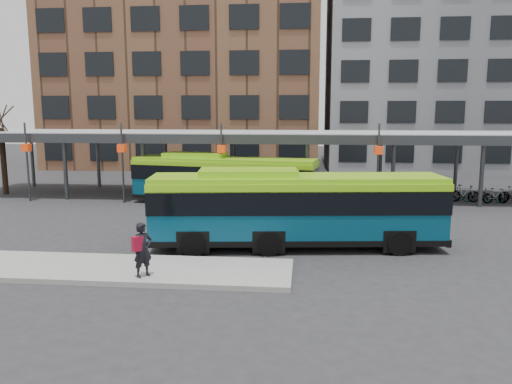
% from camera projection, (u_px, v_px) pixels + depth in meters
% --- Properties ---
extents(ground, '(120.00, 120.00, 0.00)m').
position_uv_depth(ground, '(256.00, 251.00, 19.80)').
color(ground, '#28282B').
rests_on(ground, ground).
extents(boarding_island, '(14.00, 3.00, 0.18)m').
position_uv_depth(boarding_island, '(91.00, 268.00, 17.37)').
color(boarding_island, gray).
rests_on(boarding_island, ground).
extents(canopy, '(40.00, 6.53, 4.80)m').
position_uv_depth(canopy, '(275.00, 136.00, 31.81)').
color(canopy, '#999B9E').
rests_on(canopy, ground).
extents(tree, '(1.64, 1.64, 5.60)m').
position_uv_depth(tree, '(3.00, 158.00, 32.94)').
color(tree, black).
rests_on(tree, ground).
extents(building_brick, '(26.00, 14.00, 22.00)m').
position_uv_depth(building_brick, '(189.00, 56.00, 50.42)').
color(building_brick, brown).
rests_on(building_brick, ground).
extents(building_grey, '(24.00, 14.00, 20.00)m').
position_uv_depth(building_grey, '(454.00, 63.00, 48.05)').
color(building_grey, slate).
rests_on(building_grey, ground).
extents(bus_front, '(11.87, 3.79, 3.22)m').
position_uv_depth(bus_front, '(295.00, 207.00, 20.09)').
color(bus_front, '#073E57').
rests_on(bus_front, ground).
extents(bus_rear, '(11.19, 4.25, 3.02)m').
position_uv_depth(bus_rear, '(223.00, 178.00, 29.50)').
color(bus_rear, '#073E57').
rests_on(bus_rear, ground).
extents(pedestrian, '(0.76, 0.77, 1.79)m').
position_uv_depth(pedestrian, '(142.00, 249.00, 16.09)').
color(pedestrian, black).
rests_on(pedestrian, boarding_island).
extents(bike_rack, '(6.18, 1.58, 1.06)m').
position_uv_depth(bike_rack, '(492.00, 195.00, 30.25)').
color(bike_rack, slate).
rests_on(bike_rack, ground).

